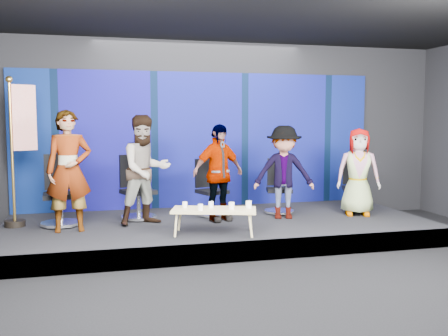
{
  "coord_description": "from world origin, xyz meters",
  "views": [
    {
      "loc": [
        -1.94,
        -5.57,
        2.0
      ],
      "look_at": [
        0.08,
        2.4,
        1.2
      ],
      "focal_mm": 40.0,
      "sensor_mm": 36.0,
      "label": 1
    }
  ],
  "objects_px": {
    "panelist_d": "(284,172)",
    "mug_c": "(211,204)",
    "panelist_a": "(69,171)",
    "chair_d": "(279,195)",
    "chair_e": "(354,193)",
    "mug_d": "(232,206)",
    "chair_a": "(60,202)",
    "mug_b": "(200,207)",
    "panelist_b": "(145,170)",
    "chair_b": "(137,198)",
    "panelist_c": "(218,173)",
    "panelist_e": "(358,172)",
    "mug_e": "(249,204)",
    "mug_a": "(185,205)",
    "flag_stand": "(20,148)",
    "coffee_table": "(214,211)",
    "chair_c": "(211,197)"
  },
  "relations": [
    {
      "from": "panelist_a",
      "to": "mug_b",
      "type": "bearing_deg",
      "value": -27.56
    },
    {
      "from": "chair_d",
      "to": "mug_c",
      "type": "relative_size",
      "value": 10.81
    },
    {
      "from": "panelist_d",
      "to": "mug_d",
      "type": "relative_size",
      "value": 15.58
    },
    {
      "from": "coffee_table",
      "to": "chair_a",
      "type": "bearing_deg",
      "value": 151.54
    },
    {
      "from": "chair_c",
      "to": "mug_e",
      "type": "xyz_separation_m",
      "value": [
        0.25,
        -1.49,
        0.1
      ]
    },
    {
      "from": "chair_d",
      "to": "chair_e",
      "type": "xyz_separation_m",
      "value": [
        1.47,
        -0.08,
        -0.01
      ]
    },
    {
      "from": "mug_b",
      "to": "mug_e",
      "type": "height_order",
      "value": "mug_e"
    },
    {
      "from": "panelist_b",
      "to": "mug_e",
      "type": "bearing_deg",
      "value": -55.1
    },
    {
      "from": "chair_a",
      "to": "panelist_c",
      "type": "distance_m",
      "value": 2.6
    },
    {
      "from": "chair_b",
      "to": "panelist_b",
      "type": "distance_m",
      "value": 0.73
    },
    {
      "from": "chair_a",
      "to": "chair_d",
      "type": "distance_m",
      "value": 3.79
    },
    {
      "from": "panelist_c",
      "to": "panelist_e",
      "type": "distance_m",
      "value": 2.54
    },
    {
      "from": "chair_a",
      "to": "panelist_d",
      "type": "relative_size",
      "value": 0.71
    },
    {
      "from": "panelist_a",
      "to": "panelist_b",
      "type": "height_order",
      "value": "panelist_a"
    },
    {
      "from": "panelist_c",
      "to": "flag_stand",
      "type": "bearing_deg",
      "value": 152.95
    },
    {
      "from": "panelist_a",
      "to": "chair_d",
      "type": "height_order",
      "value": "panelist_a"
    },
    {
      "from": "panelist_b",
      "to": "chair_d",
      "type": "xyz_separation_m",
      "value": [
        2.45,
        0.42,
        -0.56
      ]
    },
    {
      "from": "mug_e",
      "to": "panelist_c",
      "type": "bearing_deg",
      "value": 103.14
    },
    {
      "from": "mug_c",
      "to": "mug_b",
      "type": "bearing_deg",
      "value": -137.96
    },
    {
      "from": "panelist_a",
      "to": "mug_c",
      "type": "distance_m",
      "value": 2.21
    },
    {
      "from": "panelist_a",
      "to": "mug_e",
      "type": "xyz_separation_m",
      "value": [
        2.6,
        -0.8,
        -0.49
      ]
    },
    {
      "from": "panelist_b",
      "to": "chair_b",
      "type": "bearing_deg",
      "value": 82.35
    },
    {
      "from": "panelist_b",
      "to": "panelist_c",
      "type": "relative_size",
      "value": 1.09
    },
    {
      "from": "panelist_b",
      "to": "chair_e",
      "type": "relative_size",
      "value": 1.86
    },
    {
      "from": "chair_d",
      "to": "panelist_e",
      "type": "bearing_deg",
      "value": -8.03
    },
    {
      "from": "chair_a",
      "to": "chair_c",
      "type": "bearing_deg",
      "value": 0.51
    },
    {
      "from": "panelist_d",
      "to": "coffee_table",
      "type": "height_order",
      "value": "panelist_d"
    },
    {
      "from": "coffee_table",
      "to": "flag_stand",
      "type": "height_order",
      "value": "flag_stand"
    },
    {
      "from": "mug_a",
      "to": "panelist_a",
      "type": "bearing_deg",
      "value": 162.69
    },
    {
      "from": "mug_b",
      "to": "flag_stand",
      "type": "bearing_deg",
      "value": 152.06
    },
    {
      "from": "chair_b",
      "to": "panelist_d",
      "type": "relative_size",
      "value": 0.69
    },
    {
      "from": "chair_b",
      "to": "panelist_e",
      "type": "xyz_separation_m",
      "value": [
        3.84,
        -0.62,
        0.41
      ]
    },
    {
      "from": "mug_c",
      "to": "mug_e",
      "type": "relative_size",
      "value": 0.85
    },
    {
      "from": "panelist_c",
      "to": "mug_c",
      "type": "relative_size",
      "value": 17.81
    },
    {
      "from": "chair_d",
      "to": "chair_e",
      "type": "relative_size",
      "value": 1.03
    },
    {
      "from": "panelist_c",
      "to": "panelist_d",
      "type": "xyz_separation_m",
      "value": [
        1.15,
        -0.05,
        -0.01
      ]
    },
    {
      "from": "chair_c",
      "to": "mug_c",
      "type": "height_order",
      "value": "chair_c"
    },
    {
      "from": "chair_e",
      "to": "mug_b",
      "type": "relative_size",
      "value": 10.66
    },
    {
      "from": "chair_e",
      "to": "mug_c",
      "type": "distance_m",
      "value": 3.25
    },
    {
      "from": "chair_b",
      "to": "panelist_d",
      "type": "height_order",
      "value": "panelist_d"
    },
    {
      "from": "mug_d",
      "to": "mug_c",
      "type": "bearing_deg",
      "value": 142.05
    },
    {
      "from": "chair_a",
      "to": "mug_b",
      "type": "bearing_deg",
      "value": -36.4
    },
    {
      "from": "chair_d",
      "to": "mug_a",
      "type": "xyz_separation_m",
      "value": [
        -1.93,
        -1.16,
        0.1
      ]
    },
    {
      "from": "panelist_d",
      "to": "mug_c",
      "type": "height_order",
      "value": "panelist_d"
    },
    {
      "from": "chair_c",
      "to": "chair_e",
      "type": "relative_size",
      "value": 1.05
    },
    {
      "from": "chair_e",
      "to": "chair_a",
      "type": "bearing_deg",
      "value": -158.07
    },
    {
      "from": "chair_e",
      "to": "mug_c",
      "type": "bearing_deg",
      "value": -137.65
    },
    {
      "from": "panelist_e",
      "to": "panelist_d",
      "type": "bearing_deg",
      "value": -161.02
    },
    {
      "from": "chair_b",
      "to": "mug_c",
      "type": "height_order",
      "value": "chair_b"
    },
    {
      "from": "panelist_b",
      "to": "mug_a",
      "type": "bearing_deg",
      "value": -74.95
    }
  ]
}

